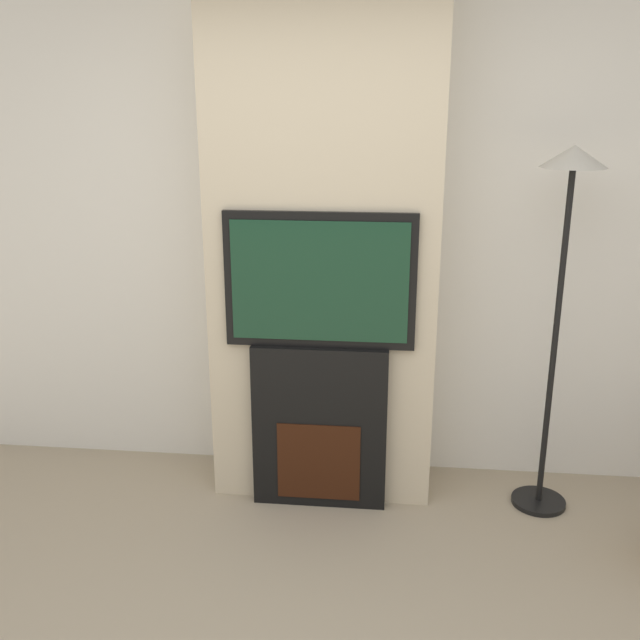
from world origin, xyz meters
The scene contains 5 objects.
wall_back centered at (0.00, 2.03, 1.35)m, with size 6.00×0.06×2.70m.
chimney_breast centered at (0.00, 1.79, 1.35)m, with size 1.14×0.42×2.70m.
fireplace centered at (0.00, 1.58, 0.43)m, with size 0.68×0.15×0.87m.
television centered at (0.00, 1.58, 1.20)m, with size 0.93×0.07×0.67m.
floor_lamp centered at (1.15, 1.66, 1.41)m, with size 0.30×0.30×1.84m.
Camera 1 is at (0.35, -1.73, 2.04)m, focal length 40.00 mm.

